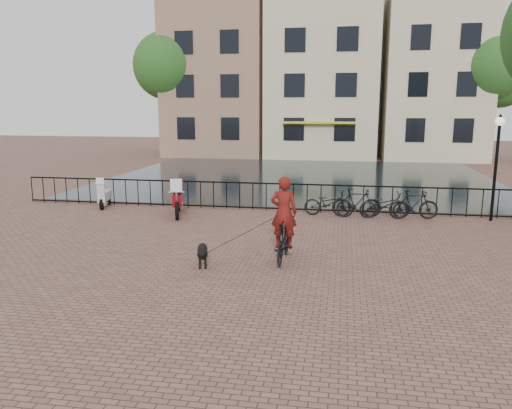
% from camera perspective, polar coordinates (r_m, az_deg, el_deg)
% --- Properties ---
extents(ground, '(100.00, 100.00, 0.00)m').
position_cam_1_polar(ground, '(10.77, -2.81, -9.34)').
color(ground, brown).
rests_on(ground, ground).
extents(canal_water, '(20.00, 20.00, 0.00)m').
position_cam_1_polar(canal_water, '(27.49, 5.19, 3.22)').
color(canal_water, black).
rests_on(canal_water, ground).
extents(railing, '(20.00, 0.05, 1.02)m').
position_cam_1_polar(railing, '(18.27, 2.72, 0.85)').
color(railing, black).
rests_on(railing, ground).
extents(canal_house_left, '(7.50, 9.00, 12.80)m').
position_cam_1_polar(canal_house_left, '(41.10, -3.89, 14.80)').
color(canal_house_left, '#946956').
rests_on(canal_house_left, ground).
extents(canal_house_mid, '(8.00, 9.50, 11.80)m').
position_cam_1_polar(canal_house_mid, '(39.93, 7.69, 14.11)').
color(canal_house_mid, beige).
rests_on(canal_house_mid, ground).
extents(canal_house_right, '(7.00, 9.00, 13.30)m').
position_cam_1_polar(canal_house_right, '(40.42, 19.50, 14.62)').
color(canal_house_right, beige).
rests_on(canal_house_right, ground).
extents(tree_far_left, '(5.04, 5.04, 9.27)m').
position_cam_1_polar(tree_far_left, '(39.26, -10.14, 15.30)').
color(tree_far_left, black).
rests_on(tree_far_left, ground).
extents(tree_far_right, '(4.76, 4.76, 8.76)m').
position_cam_1_polar(tree_far_right, '(38.19, 25.55, 13.97)').
color(tree_far_right, black).
rests_on(tree_far_right, ground).
extents(lamp_post, '(0.30, 0.30, 3.45)m').
position_cam_1_polar(lamp_post, '(18.17, 25.86, 5.65)').
color(lamp_post, black).
rests_on(lamp_post, ground).
extents(cyclist, '(0.79, 1.83, 2.48)m').
position_cam_1_polar(cyclist, '(12.24, 3.18, -2.23)').
color(cyclist, black).
rests_on(cyclist, ground).
extents(dog, '(0.52, 0.92, 0.59)m').
position_cam_1_polar(dog, '(12.03, -6.14, -5.70)').
color(dog, black).
rests_on(dog, ground).
extents(motorcycle, '(1.05, 2.06, 1.44)m').
position_cam_1_polar(motorcycle, '(17.68, -8.97, 1.08)').
color(motorcycle, maroon).
rests_on(motorcycle, ground).
extents(scooter, '(0.66, 1.38, 1.23)m').
position_cam_1_polar(scooter, '(19.76, -16.91, 1.48)').
color(scooter, beige).
rests_on(scooter, ground).
extents(parked_bike_0, '(1.77, 0.79, 0.90)m').
position_cam_1_polar(parked_bike_0, '(17.56, 8.31, 0.14)').
color(parked_bike_0, black).
rests_on(parked_bike_0, ground).
extents(parked_bike_1, '(1.70, 0.61, 1.00)m').
position_cam_1_polar(parked_bike_1, '(17.55, 11.41, 0.19)').
color(parked_bike_1, black).
rests_on(parked_bike_1, ground).
extents(parked_bike_2, '(1.78, 0.83, 0.90)m').
position_cam_1_polar(parked_bike_2, '(17.61, 14.49, -0.07)').
color(parked_bike_2, black).
rests_on(parked_bike_2, ground).
extents(parked_bike_3, '(1.71, 0.71, 1.00)m').
position_cam_1_polar(parked_bike_3, '(17.70, 17.57, -0.02)').
color(parked_bike_3, black).
rests_on(parked_bike_3, ground).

